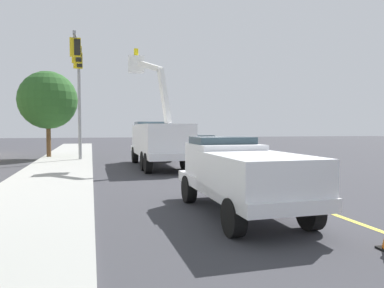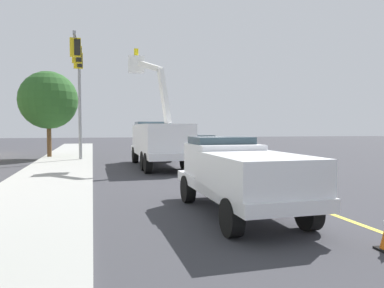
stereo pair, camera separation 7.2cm
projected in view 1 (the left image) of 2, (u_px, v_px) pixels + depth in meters
ground at (202, 167)px, 21.40m from camera, size 120.00×120.00×0.00m
sidewalk_far_side at (58, 170)px, 19.24m from camera, size 60.11×7.62×0.12m
lane_centre_stripe at (202, 167)px, 21.40m from camera, size 49.90×3.52×0.01m
utility_bucket_truck at (159, 140)px, 21.42m from camera, size 8.35×3.29×6.92m
service_pickup_truck at (241, 173)px, 9.75m from camera, size 5.73×2.49×2.06m
passing_minivan at (199, 144)px, 29.93m from camera, size 4.92×2.22×1.69m
traffic_cone_mid_front at (259, 181)px, 13.55m from camera, size 0.40×0.40×0.69m
traffic_cone_mid_rear at (200, 163)px, 20.15m from camera, size 0.40×0.40×0.74m
traffic_cone_trailing at (175, 155)px, 26.17m from camera, size 0.40×0.40×0.71m
traffic_signal_mast at (78, 75)px, 22.71m from camera, size 7.08×0.83×7.95m
street_tree_right at (48, 100)px, 26.98m from camera, size 4.29×4.29×6.50m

